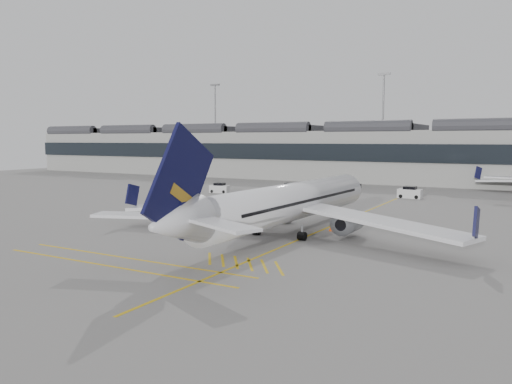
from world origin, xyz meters
The scene contains 18 objects.
ground centered at (0.00, 0.00, 0.00)m, with size 220.00×220.00×0.00m, color gray.
terminal centered at (0.00, 71.93, 6.14)m, with size 200.00×20.45×12.40m.
light_masts centered at (-1.67, 86.00, 14.49)m, with size 113.00×0.60×25.45m.
apron_markings centered at (10.00, 10.00, 0.01)m, with size 0.25×60.00×0.01m, color gold.
airliner_main centered at (7.97, 4.84, 3.04)m, with size 35.55×38.89×10.33m.
belt_loader centered at (3.04, 11.67, 0.57)m, with size 4.86×3.14×1.94m.
baggage_cart_a centered at (2.64, 2.01, 0.97)m, with size 1.82×1.54×1.80m.
baggage_cart_b centered at (0.95, 6.76, 1.10)m, with size 2.22×1.96×2.05m.
baggage_cart_c centered at (-5.75, 4.80, 1.07)m, with size 2.17×1.92×1.99m.
baggage_cart_d centered at (-0.53, 9.28, 1.09)m, with size 2.36×2.15×2.04m.
ramp_agent_a centered at (3.36, 5.19, 0.96)m, with size 0.70×0.46×1.92m, color #F0450C.
ramp_agent_b centered at (2.14, 4.22, 0.96)m, with size 0.93×0.72×1.91m, color #DB4D0B.
pushback_tug centered at (-1.91, 3.38, 0.64)m, with size 2.94×2.34×1.43m.
safety_cone_nose centered at (6.56, 20.52, 0.25)m, with size 0.36×0.36×0.50m, color #F24C0A.
safety_cone_engine centered at (10.97, 8.61, 0.27)m, with size 0.39×0.39×0.55m, color #F24C0A.
service_van_left centered at (-18.89, 33.54, 0.76)m, with size 3.53×2.16×1.70m.
service_van_mid centered at (-7.99, 38.99, 0.81)m, with size 2.45×3.81×1.81m.
service_van_right centered at (11.61, 41.55, 0.83)m, with size 3.68×1.94×1.86m.
Camera 1 is at (28.62, -38.17, 9.14)m, focal length 35.00 mm.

